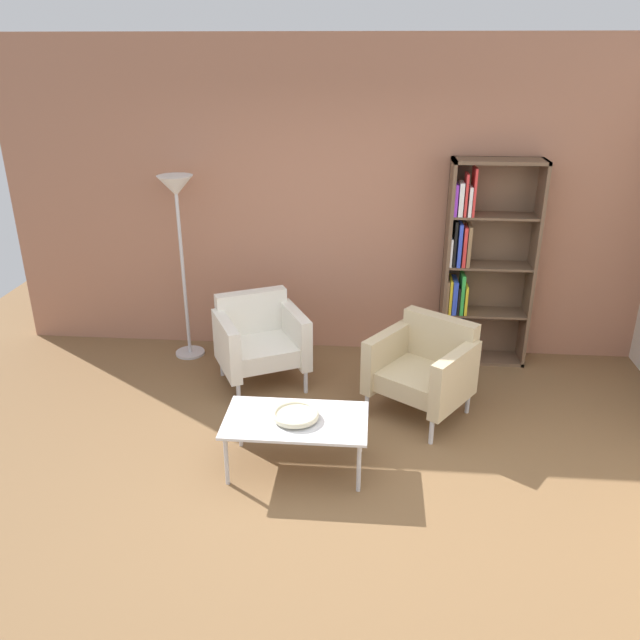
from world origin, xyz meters
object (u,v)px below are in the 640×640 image
at_px(armchair_corner_red, 259,339).
at_px(floor_lamp_torchiere, 177,208).
at_px(armchair_by_bookshelf, 424,367).
at_px(bookshelf_tall, 478,270).
at_px(decorative_bowl, 296,415).
at_px(coffee_table_low, 296,423).

distance_m(armchair_corner_red, floor_lamp_torchiere, 1.38).
relative_size(armchair_by_bookshelf, floor_lamp_torchiere, 0.54).
xyz_separation_m(armchair_corner_red, armchair_by_bookshelf, (1.41, -0.42, 0.00)).
relative_size(bookshelf_tall, floor_lamp_torchiere, 1.09).
xyz_separation_m(decorative_bowl, armchair_corner_red, (-0.47, 1.26, -0.02)).
bearing_deg(armchair_corner_red, floor_lamp_torchiere, 122.07).
bearing_deg(floor_lamp_torchiere, bookshelf_tall, 3.00).
height_order(coffee_table_low, floor_lamp_torchiere, floor_lamp_torchiere).
height_order(bookshelf_tall, decorative_bowl, bookshelf_tall).
distance_m(coffee_table_low, armchair_by_bookshelf, 1.26).
bearing_deg(armchair_corner_red, decorative_bowl, -95.97).
relative_size(coffee_table_low, armchair_by_bookshelf, 1.06).
relative_size(armchair_corner_red, armchair_by_bookshelf, 0.98).
relative_size(bookshelf_tall, coffee_table_low, 1.90).
xyz_separation_m(coffee_table_low, armchair_corner_red, (-0.47, 1.26, 0.05)).
bearing_deg(floor_lamp_torchiere, coffee_table_low, -54.06).
height_order(bookshelf_tall, floor_lamp_torchiere, bookshelf_tall).
bearing_deg(decorative_bowl, bookshelf_tall, 52.18).
bearing_deg(armchair_by_bookshelf, coffee_table_low, -103.36).
bearing_deg(decorative_bowl, armchair_corner_red, 110.62).
height_order(coffee_table_low, armchair_corner_red, armchair_corner_red).
xyz_separation_m(bookshelf_tall, coffee_table_low, (-1.46, -1.88, -0.53)).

